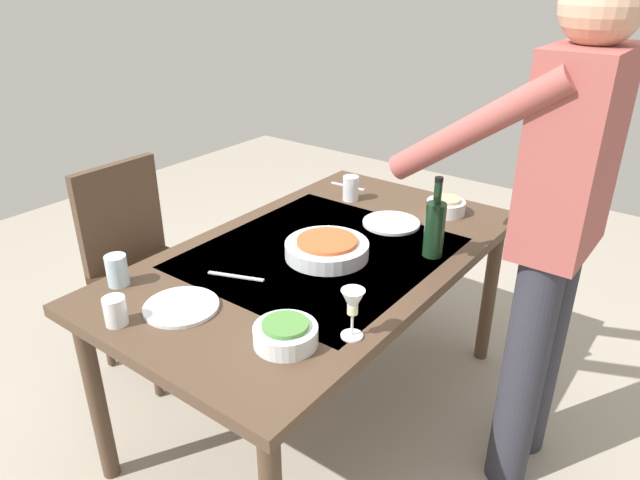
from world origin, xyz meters
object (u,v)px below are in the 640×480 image
(wine_bottle, at_px, (435,227))
(water_cup_far_left, at_px, (351,188))
(dinner_plate_near, at_px, (391,223))
(water_cup_near_left, at_px, (117,270))
(dining_table, at_px, (320,269))
(serving_bowl_pasta, at_px, (327,248))
(person_server, at_px, (554,221))
(chair_near, at_px, (139,254))
(water_cup_near_right, at_px, (115,311))
(wine_glass_left, at_px, (353,305))
(side_bowl_salad, at_px, (286,333))
(dinner_plate_far, at_px, (181,307))
(side_bowl_bread, at_px, (446,206))

(wine_bottle, distance_m, water_cup_far_left, 0.60)
(dinner_plate_near, bearing_deg, water_cup_near_left, -26.01)
(dining_table, xyz_separation_m, water_cup_near_left, (0.58, -0.39, 0.12))
(serving_bowl_pasta, bearing_deg, person_server, 108.78)
(chair_near, distance_m, wine_bottle, 1.29)
(serving_bowl_pasta, bearing_deg, dining_table, -106.58)
(water_cup_near_right, relative_size, dinner_plate_near, 0.38)
(wine_glass_left, bearing_deg, serving_bowl_pasta, -135.40)
(person_server, bearing_deg, side_bowl_salad, -32.80)
(wine_bottle, xyz_separation_m, water_cup_far_left, (-0.27, -0.54, -0.06))
(serving_bowl_pasta, distance_m, dinner_plate_far, 0.57)
(wine_glass_left, relative_size, water_cup_near_right, 1.74)
(person_server, height_order, dinner_plate_far, person_server)
(dining_table, bearing_deg, water_cup_far_left, -157.62)
(person_server, bearing_deg, dinner_plate_far, -47.06)
(wine_bottle, relative_size, water_cup_near_right, 3.42)
(wine_glass_left, bearing_deg, wine_bottle, -174.97)
(water_cup_near_right, bearing_deg, person_server, 135.71)
(serving_bowl_pasta, bearing_deg, water_cup_near_left, -36.80)
(person_server, bearing_deg, wine_glass_left, -30.04)
(water_cup_near_left, relative_size, serving_bowl_pasta, 0.35)
(water_cup_near_right, relative_size, side_bowl_bread, 0.54)
(side_bowl_salad, bearing_deg, wine_bottle, 174.11)
(chair_near, height_order, side_bowl_salad, chair_near)
(dining_table, relative_size, dinner_plate_far, 6.98)
(chair_near, distance_m, water_cup_near_right, 0.88)
(dining_table, distance_m, side_bowl_bread, 0.65)
(wine_bottle, relative_size, wine_glass_left, 1.96)
(water_cup_far_left, distance_m, side_bowl_bread, 0.42)
(side_bowl_bread, xyz_separation_m, dinner_plate_near, (0.24, -0.12, -0.03))
(wine_glass_left, height_order, water_cup_near_right, wine_glass_left)
(water_cup_near_right, relative_size, water_cup_far_left, 0.80)
(person_server, distance_m, wine_glass_left, 0.69)
(side_bowl_bread, bearing_deg, dining_table, -18.30)
(water_cup_near_right, bearing_deg, wine_glass_left, 121.61)
(person_server, xyz_separation_m, wine_bottle, (-0.00, -0.39, -0.13))
(water_cup_near_right, bearing_deg, dining_table, 164.85)
(water_cup_far_left, bearing_deg, chair_near, -43.42)
(serving_bowl_pasta, bearing_deg, wine_bottle, 128.84)
(side_bowl_bread, relative_size, dinner_plate_far, 0.70)
(dinner_plate_far, bearing_deg, chair_near, -116.76)
(side_bowl_salad, bearing_deg, water_cup_near_right, -64.07)
(water_cup_near_left, bearing_deg, water_cup_far_left, 170.37)
(chair_near, distance_m, side_bowl_bread, 1.33)
(chair_near, relative_size, wine_glass_left, 6.03)
(water_cup_far_left, xyz_separation_m, dinner_plate_far, (1.05, 0.09, -0.05))
(water_cup_far_left, bearing_deg, dinner_plate_far, 5.10)
(chair_near, distance_m, side_bowl_salad, 1.17)
(serving_bowl_pasta, height_order, side_bowl_salad, same)
(water_cup_near_left, relative_size, water_cup_near_right, 1.20)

